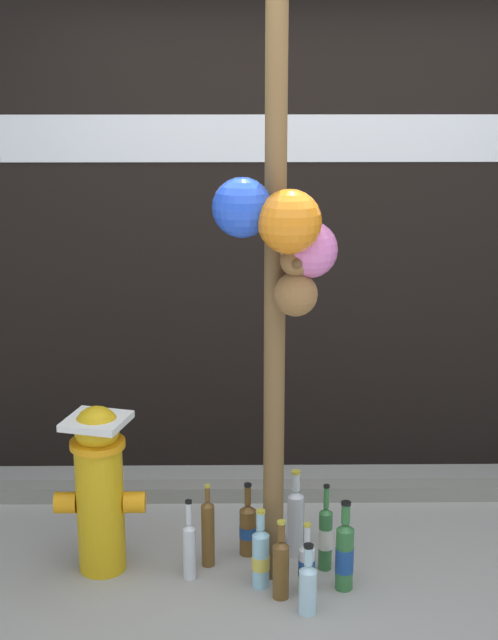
{
  "coord_description": "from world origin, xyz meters",
  "views": [
    {
      "loc": [
        -0.3,
        -3.37,
        2.18
      ],
      "look_at": [
        -0.26,
        0.31,
        1.17
      ],
      "focal_mm": 52.39,
      "sensor_mm": 36.0,
      "label": 1
    }
  ],
  "objects_px": {
    "bottle_4": "(261,557)",
    "bottle_6": "(307,566)",
    "bottle_0": "(295,520)",
    "bottle_1": "(189,548)",
    "bottle_3": "(248,528)",
    "fire_hydrant": "(99,485)",
    "bottle_8": "(308,586)",
    "bottle_5": "(208,532)",
    "bottle_9": "(296,518)",
    "bottle_10": "(281,567)",
    "memorial_post": "(278,202)",
    "bottle_7": "(325,536)",
    "bottle_2": "(345,555)"
  },
  "relations": [
    {
      "from": "bottle_0",
      "to": "bottle_6",
      "type": "distance_m",
      "value": 0.33
    },
    {
      "from": "bottle_3",
      "to": "bottle_4",
      "type": "bearing_deg",
      "value": -79.35
    },
    {
      "from": "bottle_0",
      "to": "bottle_5",
      "type": "bearing_deg",
      "value": -167.1
    },
    {
      "from": "fire_hydrant",
      "to": "memorial_post",
      "type": "bearing_deg",
      "value": -9.61
    },
    {
      "from": "bottle_3",
      "to": "bottle_6",
      "type": "relative_size",
      "value": 1.09
    },
    {
      "from": "bottle_0",
      "to": "bottle_3",
      "type": "height_order",
      "value": "bottle_0"
    },
    {
      "from": "fire_hydrant",
      "to": "bottle_1",
      "type": "bearing_deg",
      "value": -12.5
    },
    {
      "from": "bottle_7",
      "to": "bottle_9",
      "type": "bearing_deg",
      "value": 115.82
    },
    {
      "from": "bottle_2",
      "to": "bottle_6",
      "type": "bearing_deg",
      "value": -170.16
    },
    {
      "from": "bottle_8",
      "to": "bottle_10",
      "type": "height_order",
      "value": "bottle_10"
    },
    {
      "from": "bottle_3",
      "to": "bottle_10",
      "type": "height_order",
      "value": "bottle_10"
    },
    {
      "from": "bottle_1",
      "to": "bottle_9",
      "type": "distance_m",
      "value": 0.58
    },
    {
      "from": "fire_hydrant",
      "to": "bottle_0",
      "type": "relative_size",
      "value": 1.85
    },
    {
      "from": "bottle_1",
      "to": "bottle_0",
      "type": "bearing_deg",
      "value": 22.83
    },
    {
      "from": "memorial_post",
      "to": "bottle_6",
      "type": "relative_size",
      "value": 8.77
    },
    {
      "from": "bottle_4",
      "to": "bottle_6",
      "type": "xyz_separation_m",
      "value": [
        0.19,
        -0.05,
        -0.02
      ]
    },
    {
      "from": "bottle_7",
      "to": "bottle_0",
      "type": "bearing_deg",
      "value": 134.59
    },
    {
      "from": "bottle_6",
      "to": "bottle_4",
      "type": "bearing_deg",
      "value": 165.93
    },
    {
      "from": "bottle_0",
      "to": "bottle_7",
      "type": "distance_m",
      "value": 0.18
    },
    {
      "from": "bottle_1",
      "to": "memorial_post",
      "type": "bearing_deg",
      "value": -6.49
    },
    {
      "from": "bottle_1",
      "to": "bottle_3",
      "type": "distance_m",
      "value": 0.33
    },
    {
      "from": "bottle_1",
      "to": "bottle_4",
      "type": "height_order",
      "value": "bottle_1"
    },
    {
      "from": "memorial_post",
      "to": "bottle_8",
      "type": "xyz_separation_m",
      "value": [
        0.13,
        -0.24,
        -1.54
      ]
    },
    {
      "from": "bottle_6",
      "to": "bottle_9",
      "type": "distance_m",
      "value": 0.44
    },
    {
      "from": "bottle_0",
      "to": "bottle_8",
      "type": "relative_size",
      "value": 1.34
    },
    {
      "from": "bottle_4",
      "to": "bottle_10",
      "type": "xyz_separation_m",
      "value": [
        0.08,
        -0.09,
        0.0
      ]
    },
    {
      "from": "bottle_3",
      "to": "bottle_8",
      "type": "height_order",
      "value": "bottle_3"
    },
    {
      "from": "bottle_3",
      "to": "bottle_6",
      "type": "height_order",
      "value": "bottle_3"
    },
    {
      "from": "bottle_4",
      "to": "bottle_6",
      "type": "relative_size",
      "value": 1.12
    },
    {
      "from": "fire_hydrant",
      "to": "bottle_10",
      "type": "relative_size",
      "value": 2.16
    },
    {
      "from": "memorial_post",
      "to": "fire_hydrant",
      "type": "bearing_deg",
      "value": 170.39
    },
    {
      "from": "bottle_2",
      "to": "bottle_9",
      "type": "height_order",
      "value": "bottle_2"
    },
    {
      "from": "bottle_4",
      "to": "bottle_10",
      "type": "distance_m",
      "value": 0.12
    },
    {
      "from": "bottle_0",
      "to": "bottle_10",
      "type": "relative_size",
      "value": 1.17
    },
    {
      "from": "bottle_4",
      "to": "bottle_6",
      "type": "distance_m",
      "value": 0.2
    },
    {
      "from": "bottle_1",
      "to": "bottle_3",
      "type": "bearing_deg",
      "value": 38.8
    },
    {
      "from": "bottle_5",
      "to": "bottle_8",
      "type": "bearing_deg",
      "value": -42.66
    },
    {
      "from": "bottle_9",
      "to": "bottle_10",
      "type": "xyz_separation_m",
      "value": [
        -0.09,
        -0.48,
        0.02
      ]
    },
    {
      "from": "bottle_1",
      "to": "bottle_2",
      "type": "xyz_separation_m",
      "value": [
        0.67,
        -0.09,
        0.01
      ]
    },
    {
      "from": "bottle_6",
      "to": "bottle_7",
      "type": "height_order",
      "value": "bottle_7"
    },
    {
      "from": "bottle_3",
      "to": "bottle_2",
      "type": "bearing_deg",
      "value": -36.22
    },
    {
      "from": "bottle_3",
      "to": "bottle_8",
      "type": "relative_size",
      "value": 1.13
    },
    {
      "from": "fire_hydrant",
      "to": "bottle_3",
      "type": "relative_size",
      "value": 2.19
    },
    {
      "from": "bottle_0",
      "to": "bottle_5",
      "type": "xyz_separation_m",
      "value": [
        -0.4,
        -0.09,
        -0.01
      ]
    },
    {
      "from": "bottle_3",
      "to": "bottle_6",
      "type": "bearing_deg",
      "value": -53.1
    },
    {
      "from": "bottle_9",
      "to": "bottle_7",
      "type": "bearing_deg",
      "value": -64.18
    },
    {
      "from": "bottle_9",
      "to": "bottle_4",
      "type": "bearing_deg",
      "value": -114.19
    },
    {
      "from": "bottle_0",
      "to": "bottle_1",
      "type": "xyz_separation_m",
      "value": [
        -0.48,
        -0.2,
        -0.03
      ]
    },
    {
      "from": "bottle_9",
      "to": "bottle_10",
      "type": "distance_m",
      "value": 0.49
    },
    {
      "from": "bottle_1",
      "to": "bottle_7",
      "type": "relative_size",
      "value": 0.91
    }
  ]
}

